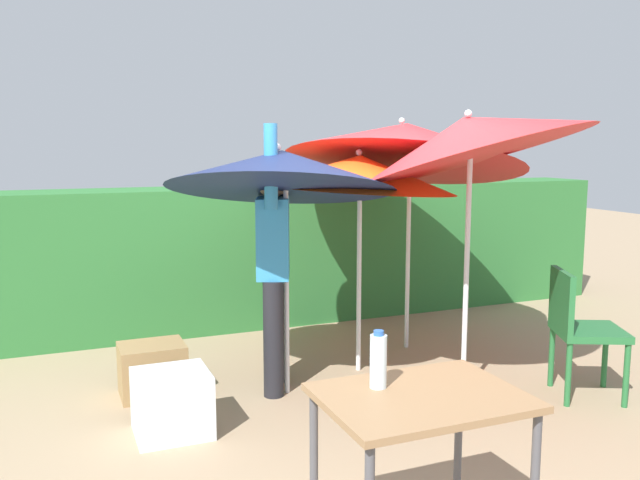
% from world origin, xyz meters
% --- Properties ---
extents(ground_plane, '(24.00, 24.00, 0.00)m').
position_xyz_m(ground_plane, '(0.00, 0.00, 0.00)').
color(ground_plane, '#9E8466').
extents(hedge_row, '(8.00, 0.70, 1.34)m').
position_xyz_m(hedge_row, '(0.00, 2.36, 0.67)').
color(hedge_row, '#2D7033').
rests_on(hedge_row, ground_plane).
extents(umbrella_rainbow, '(1.49, 1.48, 1.71)m').
position_xyz_m(umbrella_rainbow, '(0.47, 0.67, 1.53)').
color(umbrella_rainbow, silver).
rests_on(umbrella_rainbow, ground_plane).
extents(umbrella_orange, '(1.61, 1.59, 1.92)m').
position_xyz_m(umbrella_orange, '(-0.22, 0.44, 1.57)').
color(umbrella_orange, silver).
rests_on(umbrella_orange, ground_plane).
extents(umbrella_yellow, '(2.08, 2.04, 2.22)m').
position_xyz_m(umbrella_yellow, '(1.09, 1.07, 1.75)').
color(umbrella_yellow, silver).
rests_on(umbrella_yellow, ground_plane).
extents(umbrella_navy, '(1.67, 1.61, 2.24)m').
position_xyz_m(umbrella_navy, '(0.90, -0.10, 1.79)').
color(umbrella_navy, silver).
rests_on(umbrella_navy, ground_plane).
extents(person_vendor, '(0.33, 0.55, 1.88)m').
position_xyz_m(person_vendor, '(-0.26, 0.53, 0.93)').
color(person_vendor, black).
rests_on(person_vendor, ground_plane).
extents(chair_plastic, '(0.59, 0.59, 0.89)m').
position_xyz_m(chair_plastic, '(1.64, -0.40, 0.51)').
color(chair_plastic, '#236633').
rests_on(chair_plastic, ground_plane).
extents(cooler_box, '(0.44, 0.41, 0.39)m').
position_xyz_m(cooler_box, '(-1.07, 0.05, 0.19)').
color(cooler_box, silver).
rests_on(cooler_box, ground_plane).
extents(crate_cardboard, '(0.45, 0.35, 0.36)m').
position_xyz_m(crate_cardboard, '(-1.09, 0.75, 0.18)').
color(crate_cardboard, '#9E7A4C').
rests_on(crate_cardboard, ground_plane).
extents(folding_table, '(0.80, 0.60, 0.76)m').
position_xyz_m(folding_table, '(-0.37, -1.66, 0.67)').
color(folding_table, '#4C4C51').
rests_on(folding_table, ground_plane).
extents(bottle_water, '(0.07, 0.07, 0.24)m').
position_xyz_m(bottle_water, '(-0.49, -1.53, 0.88)').
color(bottle_water, silver).
rests_on(bottle_water, folding_table).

